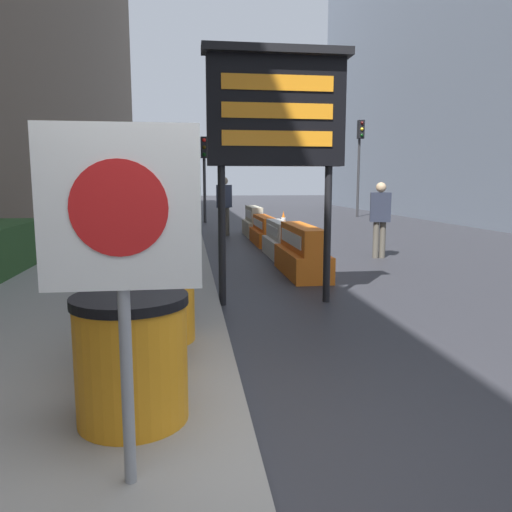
# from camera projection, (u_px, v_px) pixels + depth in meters

# --- Properties ---
(ground_plane) EXTENTS (120.00, 120.00, 0.00)m
(ground_plane) POSITION_uv_depth(u_px,v_px,m) (261.00, 480.00, 2.79)
(ground_plane) COLOR #2D2D33
(barrel_drum_foreground) EXTENTS (0.72, 0.72, 0.81)m
(barrel_drum_foreground) POSITION_uv_depth(u_px,v_px,m) (132.00, 358.00, 3.13)
(barrel_drum_foreground) COLOR orange
(barrel_drum_foreground) RESTS_ON sidewalk_left
(barrel_drum_middle) EXTENTS (0.72, 0.72, 0.81)m
(barrel_drum_middle) POSITION_uv_depth(u_px,v_px,m) (141.00, 322.00, 3.92)
(barrel_drum_middle) COLOR orange
(barrel_drum_middle) RESTS_ON sidewalk_left
(barrel_drum_back) EXTENTS (0.72, 0.72, 0.81)m
(barrel_drum_back) POSITION_uv_depth(u_px,v_px,m) (158.00, 298.00, 4.72)
(barrel_drum_back) COLOR orange
(barrel_drum_back) RESTS_ON sidewalk_left
(warning_sign) EXTENTS (0.75, 0.08, 1.76)m
(warning_sign) POSITION_uv_depth(u_px,v_px,m) (121.00, 233.00, 2.32)
(warning_sign) COLOR gray
(warning_sign) RESTS_ON sidewalk_left
(message_board) EXTENTS (1.93, 0.36, 3.35)m
(message_board) POSITION_uv_depth(u_px,v_px,m) (276.00, 113.00, 6.50)
(message_board) COLOR black
(message_board) RESTS_ON ground_plane
(jersey_barrier_orange_near) EXTENTS (0.64, 2.06, 0.89)m
(jersey_barrier_orange_near) POSITION_uv_depth(u_px,v_px,m) (302.00, 253.00, 8.95)
(jersey_barrier_orange_near) COLOR orange
(jersey_barrier_orange_near) RESTS_ON ground_plane
(jersey_barrier_white) EXTENTS (0.52, 1.74, 0.79)m
(jersey_barrier_white) POSITION_uv_depth(u_px,v_px,m) (279.00, 241.00, 11.17)
(jersey_barrier_white) COLOR silver
(jersey_barrier_white) RESTS_ON ground_plane
(jersey_barrier_orange_far) EXTENTS (0.55, 2.04, 0.75)m
(jersey_barrier_orange_far) POSITION_uv_depth(u_px,v_px,m) (264.00, 232.00, 13.38)
(jersey_barrier_orange_far) COLOR orange
(jersey_barrier_orange_far) RESTS_ON ground_plane
(jersey_barrier_cream) EXTENTS (0.53, 1.80, 0.91)m
(jersey_barrier_cream) POSITION_uv_depth(u_px,v_px,m) (254.00, 223.00, 15.48)
(jersey_barrier_cream) COLOR beige
(jersey_barrier_cream) RESTS_ON ground_plane
(traffic_cone_near) EXTENTS (0.36, 0.36, 0.65)m
(traffic_cone_near) POSITION_uv_depth(u_px,v_px,m) (283.00, 220.00, 17.65)
(traffic_cone_near) COLOR black
(traffic_cone_near) RESTS_ON ground_plane
(traffic_cone_mid) EXTENTS (0.41, 0.41, 0.73)m
(traffic_cone_mid) POSITION_uv_depth(u_px,v_px,m) (289.00, 243.00, 10.77)
(traffic_cone_mid) COLOR black
(traffic_cone_mid) RESTS_ON ground_plane
(traffic_light_near_curb) EXTENTS (0.28, 0.45, 3.45)m
(traffic_light_near_curb) POSITION_uv_depth(u_px,v_px,m) (204.00, 161.00, 20.19)
(traffic_light_near_curb) COLOR #2D2D30
(traffic_light_near_curb) RESTS_ON ground_plane
(traffic_light_far_side) EXTENTS (0.28, 0.45, 4.50)m
(traffic_light_far_side) POSITION_uv_depth(u_px,v_px,m) (360.00, 148.00, 23.36)
(traffic_light_far_side) COLOR #2D2D30
(traffic_light_far_side) RESTS_ON ground_plane
(pedestrian_worker) EXTENTS (0.50, 0.55, 1.81)m
(pedestrian_worker) POSITION_uv_depth(u_px,v_px,m) (224.00, 201.00, 15.35)
(pedestrian_worker) COLOR #514C42
(pedestrian_worker) RESTS_ON ground_plane
(pedestrian_passerby) EXTENTS (0.49, 0.38, 1.65)m
(pedestrian_passerby) POSITION_uv_depth(u_px,v_px,m) (380.00, 214.00, 10.84)
(pedestrian_passerby) COLOR #514C42
(pedestrian_passerby) RESTS_ON ground_plane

